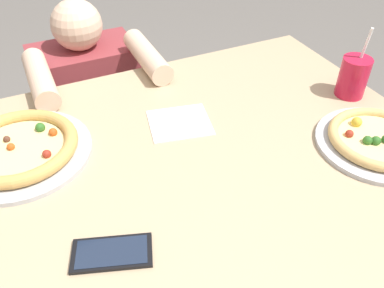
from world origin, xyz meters
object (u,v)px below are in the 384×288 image
(pizza_near, at_px, (378,140))
(pizza_far, at_px, (19,148))
(drink_cup_colored, at_px, (353,77))
(diner_seated, at_px, (96,123))
(cell_phone, at_px, (112,253))

(pizza_near, distance_m, pizza_far, 0.87)
(drink_cup_colored, xyz_separation_m, diner_seated, (-0.64, 0.63, -0.39))
(pizza_near, xyz_separation_m, drink_cup_colored, (0.10, 0.21, 0.04))
(pizza_near, bearing_deg, cell_phone, -177.33)
(diner_seated, bearing_deg, pizza_far, -117.44)
(pizza_far, height_order, cell_phone, pizza_far)
(pizza_near, height_order, diner_seated, diner_seated)
(cell_phone, bearing_deg, diner_seated, 80.68)
(diner_seated, bearing_deg, pizza_near, -57.28)
(pizza_far, relative_size, drink_cup_colored, 1.66)
(pizza_near, relative_size, diner_seated, 0.33)
(pizza_far, height_order, drink_cup_colored, drink_cup_colored)
(pizza_far, distance_m, drink_cup_colored, 0.91)
(cell_phone, bearing_deg, pizza_near, 2.67)
(drink_cup_colored, distance_m, cell_phone, 0.82)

